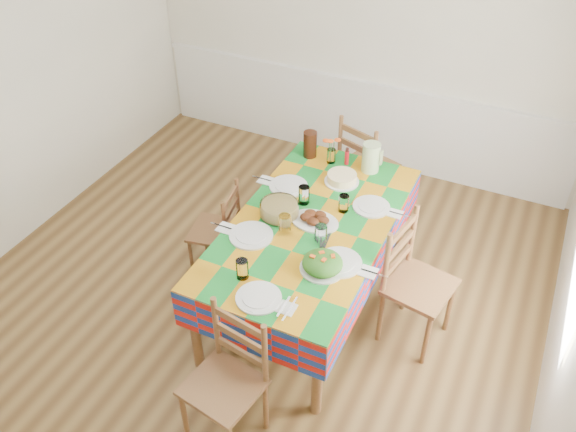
# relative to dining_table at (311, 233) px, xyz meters

# --- Properties ---
(room) EXTENTS (4.58, 5.08, 2.78)m
(room) POSITION_rel_dining_table_xyz_m (-0.43, -0.31, 0.64)
(room) COLOR brown
(room) RESTS_ON ground
(wainscot) EXTENTS (4.41, 0.06, 0.92)m
(wainscot) POSITION_rel_dining_table_xyz_m (-0.43, 2.17, -0.23)
(wainscot) COLOR white
(wainscot) RESTS_ON room
(dining_table) EXTENTS (1.11, 2.06, 0.80)m
(dining_table) POSITION_rel_dining_table_xyz_m (0.00, 0.00, 0.00)
(dining_table) COLOR brown
(dining_table) RESTS_ON room
(setting_near_head) EXTENTS (0.49, 0.33, 0.14)m
(setting_near_head) POSITION_rel_dining_table_xyz_m (-0.06, -0.80, 0.12)
(setting_near_head) COLOR silver
(setting_near_head) RESTS_ON dining_table
(setting_left_near) EXTENTS (0.58, 0.35, 0.15)m
(setting_left_near) POSITION_rel_dining_table_xyz_m (-0.27, -0.27, 0.12)
(setting_left_near) COLOR silver
(setting_left_near) RESTS_ON dining_table
(setting_left_far) EXTENTS (0.57, 0.34, 0.15)m
(setting_left_far) POSITION_rel_dining_table_xyz_m (-0.28, 0.30, 0.12)
(setting_left_far) COLOR silver
(setting_left_far) RESTS_ON dining_table
(setting_right_near) EXTENTS (0.59, 0.34, 0.15)m
(setting_right_near) POSITION_rel_dining_table_xyz_m (0.28, -0.26, 0.12)
(setting_right_near) COLOR silver
(setting_right_near) RESTS_ON dining_table
(setting_right_far) EXTENTS (0.54, 0.31, 0.14)m
(setting_right_far) POSITION_rel_dining_table_xyz_m (0.28, 0.33, 0.12)
(setting_right_far) COLOR silver
(setting_right_far) RESTS_ON dining_table
(meat_platter) EXTENTS (0.37, 0.26, 0.07)m
(meat_platter) POSITION_rel_dining_table_xyz_m (0.02, 0.02, 0.12)
(meat_platter) COLOR silver
(meat_platter) RESTS_ON dining_table
(salad_platter) EXTENTS (0.31, 0.31, 0.13)m
(salad_platter) POSITION_rel_dining_table_xyz_m (0.26, -0.42, 0.14)
(salad_platter) COLOR silver
(salad_platter) RESTS_ON dining_table
(pasta_bowl) EXTENTS (0.30, 0.30, 0.11)m
(pasta_bowl) POSITION_rel_dining_table_xyz_m (-0.26, -0.01, 0.14)
(pasta_bowl) COLOR white
(pasta_bowl) RESTS_ON dining_table
(cake) EXTENTS (0.28, 0.28, 0.08)m
(cake) POSITION_rel_dining_table_xyz_m (0.01, 0.59, 0.13)
(cake) COLOR silver
(cake) RESTS_ON dining_table
(serving_utensils) EXTENTS (0.14, 0.31, 0.01)m
(serving_utensils) POSITION_rel_dining_table_xyz_m (0.15, -0.08, 0.09)
(serving_utensils) COLOR black
(serving_utensils) RESTS_ON dining_table
(flower_vase) EXTENTS (0.15, 0.12, 0.24)m
(flower_vase) POSITION_rel_dining_table_xyz_m (-0.18, 0.82, 0.19)
(flower_vase) COLOR white
(flower_vase) RESTS_ON dining_table
(hot_sauce) EXTENTS (0.04, 0.04, 0.15)m
(hot_sauce) POSITION_rel_dining_table_xyz_m (-0.05, 0.86, 0.17)
(hot_sauce) COLOR red
(hot_sauce) RESTS_ON dining_table
(green_pitcher) EXTENTS (0.15, 0.15, 0.25)m
(green_pitcher) POSITION_rel_dining_table_xyz_m (0.16, 0.85, 0.21)
(green_pitcher) COLOR #ADC88D
(green_pitcher) RESTS_ON dining_table
(tea_pitcher) EXTENTS (0.12, 0.12, 0.23)m
(tea_pitcher) POSITION_rel_dining_table_xyz_m (-0.38, 0.84, 0.21)
(tea_pitcher) COLOR black
(tea_pitcher) RESTS_ON dining_table
(name_card) EXTENTS (0.08, 0.03, 0.02)m
(name_card) POSITION_rel_dining_table_xyz_m (-0.01, -0.97, 0.10)
(name_card) COLOR silver
(name_card) RESTS_ON dining_table
(chair_near) EXTENTS (0.51, 0.49, 1.00)m
(chair_near) POSITION_rel_dining_table_xyz_m (0.01, -1.30, -0.22)
(chair_near) COLOR brown
(chair_near) RESTS_ON room
(chair_far) EXTENTS (0.57, 0.56, 1.02)m
(chair_far) POSITION_rel_dining_table_xyz_m (-0.02, 1.30, -0.21)
(chair_far) COLOR brown
(chair_far) RESTS_ON room
(chair_left) EXTENTS (0.43, 0.44, 0.87)m
(chair_left) POSITION_rel_dining_table_xyz_m (-0.83, 0.01, -0.28)
(chair_left) COLOR brown
(chair_left) RESTS_ON room
(chair_right) EXTENTS (0.52, 0.54, 1.05)m
(chair_right) POSITION_rel_dining_table_xyz_m (0.82, 0.01, -0.20)
(chair_right) COLOR brown
(chair_right) RESTS_ON room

